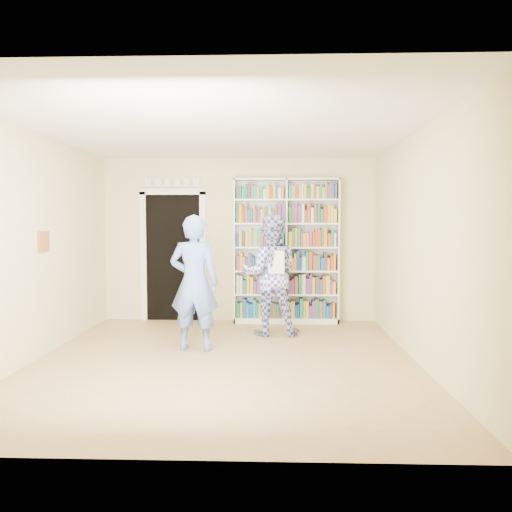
# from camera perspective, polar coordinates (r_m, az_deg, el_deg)

# --- Properties ---
(floor) EXTENTS (5.00, 5.00, 0.00)m
(floor) POSITION_cam_1_polar(r_m,az_deg,el_deg) (6.03, -3.58, -11.84)
(floor) COLOR #9A774A
(floor) RESTS_ON ground
(ceiling) EXTENTS (5.00, 5.00, 0.00)m
(ceiling) POSITION_cam_1_polar(r_m,az_deg,el_deg) (5.91, -3.68, 14.26)
(ceiling) COLOR white
(ceiling) RESTS_ON wall_back
(wall_back) EXTENTS (4.50, 0.00, 4.50)m
(wall_back) POSITION_cam_1_polar(r_m,az_deg,el_deg) (8.31, -1.97, 1.85)
(wall_back) COLOR beige
(wall_back) RESTS_ON floor
(wall_left) EXTENTS (0.00, 5.00, 5.00)m
(wall_left) POSITION_cam_1_polar(r_m,az_deg,el_deg) (6.44, -23.99, 1.02)
(wall_left) COLOR beige
(wall_left) RESTS_ON floor
(wall_right) EXTENTS (0.00, 5.00, 5.00)m
(wall_right) POSITION_cam_1_polar(r_m,az_deg,el_deg) (6.03, 18.17, 1.00)
(wall_right) COLOR beige
(wall_right) RESTS_ON floor
(bookshelf) EXTENTS (1.70, 0.32, 2.34)m
(bookshelf) POSITION_cam_1_polar(r_m,az_deg,el_deg) (8.14, 3.47, 0.64)
(bookshelf) COLOR white
(bookshelf) RESTS_ON floor
(doorway) EXTENTS (1.10, 0.08, 2.43)m
(doorway) POSITION_cam_1_polar(r_m,az_deg,el_deg) (8.44, -9.44, 0.67)
(doorway) COLOR black
(doorway) RESTS_ON floor
(wall_art) EXTENTS (0.03, 0.25, 0.25)m
(wall_art) POSITION_cam_1_polar(r_m,az_deg,el_deg) (6.61, -23.09, 1.54)
(wall_art) COLOR brown
(wall_art) RESTS_ON wall_left
(man_blue) EXTENTS (0.67, 0.48, 1.73)m
(man_blue) POSITION_cam_1_polar(r_m,az_deg,el_deg) (6.40, -7.06, -3.06)
(man_blue) COLOR #587CC4
(man_blue) RESTS_ON floor
(man_plaid) EXTENTS (0.87, 0.68, 1.75)m
(man_plaid) POSITION_cam_1_polar(r_m,az_deg,el_deg) (7.25, 1.63, -2.17)
(man_plaid) COLOR #313A98
(man_plaid) RESTS_ON floor
(paper_sheet) EXTENTS (0.23, 0.04, 0.32)m
(paper_sheet) POSITION_cam_1_polar(r_m,az_deg,el_deg) (6.96, 2.34, -0.70)
(paper_sheet) COLOR white
(paper_sheet) RESTS_ON man_plaid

